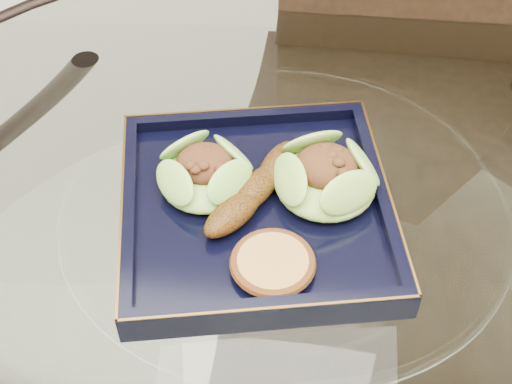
# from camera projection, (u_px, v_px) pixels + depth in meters

# --- Properties ---
(dining_table) EXTENTS (1.13, 1.13, 0.77)m
(dining_table) POSITION_uv_depth(u_px,v_px,m) (279.00, 329.00, 0.84)
(dining_table) COLOR white
(dining_table) RESTS_ON ground
(dining_chair) EXTENTS (0.44, 0.44, 1.02)m
(dining_chair) POSITION_uv_depth(u_px,v_px,m) (410.00, 172.00, 1.05)
(dining_chair) COLOR black
(dining_chair) RESTS_ON ground
(navy_plate) EXTENTS (0.32, 0.32, 0.02)m
(navy_plate) POSITION_uv_depth(u_px,v_px,m) (256.00, 212.00, 0.73)
(navy_plate) COLOR black
(navy_plate) RESTS_ON dining_table
(lettuce_wrap_left) EXTENTS (0.12, 0.12, 0.03)m
(lettuce_wrap_left) POSITION_uv_depth(u_px,v_px,m) (205.00, 175.00, 0.73)
(lettuce_wrap_left) COLOR #5DA730
(lettuce_wrap_left) RESTS_ON navy_plate
(lettuce_wrap_right) EXTENTS (0.11, 0.11, 0.04)m
(lettuce_wrap_right) POSITION_uv_depth(u_px,v_px,m) (326.00, 179.00, 0.72)
(lettuce_wrap_right) COLOR #61962B
(lettuce_wrap_right) RESTS_ON navy_plate
(roasted_plantain) EXTENTS (0.10, 0.15, 0.03)m
(roasted_plantain) POSITION_uv_depth(u_px,v_px,m) (256.00, 189.00, 0.72)
(roasted_plantain) COLOR #5A3309
(roasted_plantain) RESTS_ON navy_plate
(crumb_patty) EXTENTS (0.08, 0.08, 0.01)m
(crumb_patty) POSITION_uv_depth(u_px,v_px,m) (273.00, 264.00, 0.66)
(crumb_patty) COLOR gold
(crumb_patty) RESTS_ON navy_plate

